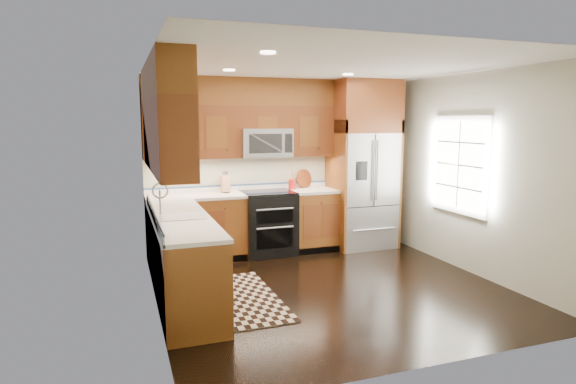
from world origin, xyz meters
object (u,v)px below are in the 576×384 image
object	(u,v)px
rug	(232,299)
range	(268,223)
knife_block	(225,184)
utensil_crock	(292,182)
refrigerator	(363,165)

from	to	relation	value
rug	range	bearing A→B (deg)	59.77
rug	knife_block	size ratio (longest dim) A/B	5.37
range	rug	bearing A→B (deg)	-119.51
knife_block	utensil_crock	xyz separation A→B (m)	(1.04, -0.02, -0.01)
range	refrigerator	bearing A→B (deg)	-1.40
rug	knife_block	world-z (taller)	knife_block
range	utensil_crock	distance (m)	0.75
utensil_crock	range	bearing A→B (deg)	-159.63
range	rug	world-z (taller)	range
rug	utensil_crock	distance (m)	2.53
range	utensil_crock	size ratio (longest dim) A/B	2.88
utensil_crock	refrigerator	bearing A→B (deg)	-10.28
refrigerator	utensil_crock	bearing A→B (deg)	169.72
refrigerator	knife_block	bearing A→B (deg)	174.23
range	knife_block	xyz separation A→B (m)	(-0.60, 0.18, 0.60)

